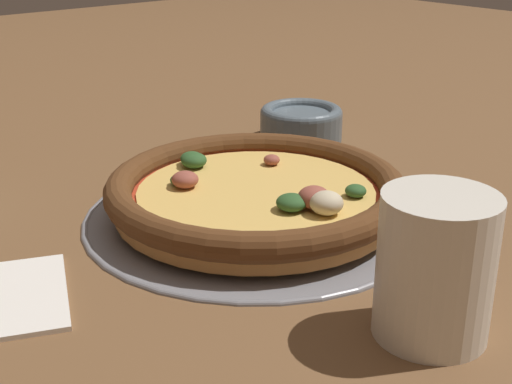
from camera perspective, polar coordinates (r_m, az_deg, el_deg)
The scene contains 5 objects.
ground_plane at distance 0.68m, azimuth 0.00°, elevation -2.07°, with size 3.00×3.00×0.00m, color brown.
pizza_tray at distance 0.68m, azimuth 0.00°, elevation -1.77°, with size 0.33×0.33×0.01m.
pizza at distance 0.67m, azimuth 0.02°, elevation 0.00°, with size 0.28×0.28×0.04m.
bowl_near at distance 0.91m, azimuth 3.63°, elevation 5.61°, with size 0.10×0.10×0.04m.
drinking_cup at distance 0.50m, azimuth 14.14°, elevation -5.83°, with size 0.08×0.08×0.10m.
Camera 1 is at (0.40, 0.48, 0.28)m, focal length 50.00 mm.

